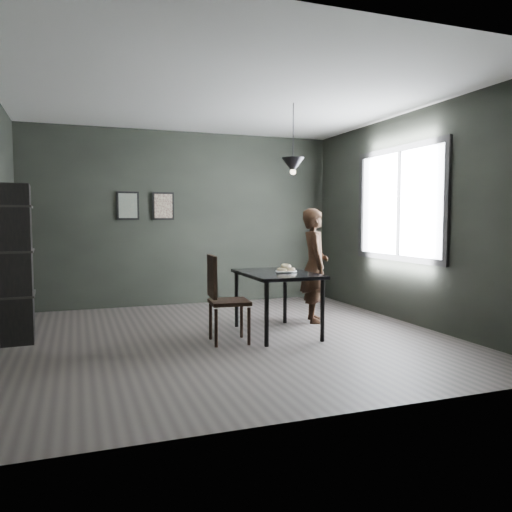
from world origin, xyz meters
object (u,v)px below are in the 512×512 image
object	(u,v)px
woman	(314,265)
pendant_lamp	(293,165)
white_plate	(286,272)
shelf_unit	(16,263)
cafe_table	(277,279)
wood_chair	(221,293)

from	to	relation	value
woman	pendant_lamp	xyz separation A→B (m)	(-0.50, -0.40, 1.28)
woman	white_plate	bearing A→B (deg)	146.00
pendant_lamp	shelf_unit	bearing A→B (deg)	169.77
cafe_table	white_plate	world-z (taller)	white_plate
white_plate	cafe_table	bearing A→B (deg)	151.79
cafe_table	pendant_lamp	size ratio (longest dim) A/B	1.39
white_plate	woman	size ratio (longest dim) A/B	0.15
wood_chair	pendant_lamp	size ratio (longest dim) A/B	1.14
cafe_table	white_plate	distance (m)	0.14
wood_chair	woman	bearing A→B (deg)	30.34
white_plate	shelf_unit	distance (m)	3.11
white_plate	pendant_lamp	world-z (taller)	pendant_lamp
white_plate	wood_chair	distance (m)	0.89
cafe_table	wood_chair	bearing A→B (deg)	-164.69
woman	wood_chair	size ratio (longest dim) A/B	1.55
shelf_unit	woman	bearing A→B (deg)	-5.39
wood_chair	white_plate	bearing A→B (deg)	15.52
shelf_unit	cafe_table	bearing A→B (deg)	-15.65
wood_chair	shelf_unit	world-z (taller)	shelf_unit
woman	shelf_unit	world-z (taller)	shelf_unit
woman	wood_chair	bearing A→B (deg)	131.01
white_plate	pendant_lamp	bearing A→B (deg)	45.19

